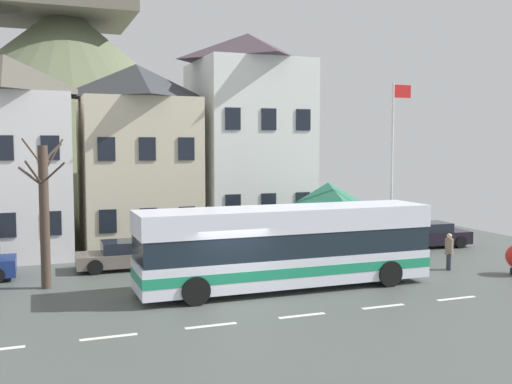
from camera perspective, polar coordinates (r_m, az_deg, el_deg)
name	(u,v)px	position (r m, az deg, el deg)	size (l,w,h in m)	color
ground_plane	(233,302)	(20.98, -2.19, -10.49)	(40.00, 60.00, 0.07)	#4A504C
townhouse_00	(7,157)	(30.87, -22.75, 3.13)	(5.73, 5.31, 9.67)	white
townhouse_01	(138,157)	(31.44, -11.26, 3.28)	(5.66, 5.65, 9.51)	beige
townhouse_02	(248,138)	(33.31, -0.78, 5.15)	(5.77, 6.28, 11.50)	white
hilltop_castle	(66,103)	(52.86, -17.73, 8.11)	(41.13, 41.13, 23.62)	#60694C
transit_bus	(286,248)	(22.52, 2.89, -5.32)	(11.28, 2.60, 3.07)	white
bus_shelter	(328,197)	(26.96, 6.90, -0.53)	(3.60, 3.60, 3.72)	#473D33
parked_car_00	(129,255)	(26.74, -12.05, -5.89)	(4.39, 1.91, 1.23)	slate
parked_car_01	(326,240)	(30.21, 6.68, -4.55)	(4.42, 2.21, 1.30)	silver
parked_car_03	(427,235)	(32.83, 16.02, -3.96)	(4.49, 2.09, 1.30)	black
pedestrian_00	(377,248)	(26.96, 11.47, -5.31)	(0.36, 0.36, 1.51)	#38332D
pedestrian_01	(449,250)	(27.17, 17.98, -5.30)	(0.35, 0.36, 1.59)	#2D2D38
pedestrian_02	(402,247)	(27.18, 13.80, -5.11)	(0.29, 0.29, 1.59)	#38332D
public_bench	(326,244)	(30.01, 6.69, -4.94)	(1.56, 0.48, 0.87)	#33473D
flagpole	(393,162)	(27.00, 13.00, 2.78)	(0.95, 0.10, 8.10)	silver
bare_tree_00	(44,213)	(23.66, -19.59, -1.94)	(1.69, 2.15, 5.65)	#47382D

